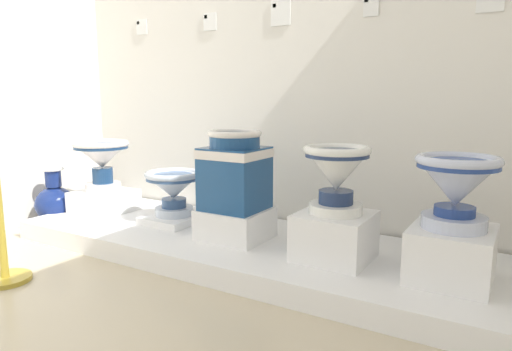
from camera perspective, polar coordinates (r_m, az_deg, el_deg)
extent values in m
cube|color=white|center=(3.13, 3.56, 19.16)|extent=(3.69, 0.06, 2.91)
cube|color=white|center=(2.78, -1.81, -8.83)|extent=(2.96, 0.95, 0.12)
cube|color=white|center=(3.52, -18.36, -3.04)|extent=(0.37, 0.38, 0.15)
cylinder|color=white|center=(3.50, -18.45, -1.36)|extent=(0.25, 0.25, 0.06)
cylinder|color=navy|center=(3.48, -18.52, 0.03)|extent=(0.14, 0.14, 0.11)
cone|color=white|center=(3.46, -18.65, 2.34)|extent=(0.38, 0.38, 0.17)
cylinder|color=navy|center=(3.45, -18.71, 3.43)|extent=(0.38, 0.38, 0.03)
torus|color=white|center=(3.45, -18.73, 3.76)|extent=(0.39, 0.39, 0.04)
cylinder|color=navy|center=(3.45, -18.73, 3.68)|extent=(0.27, 0.27, 0.01)
cube|color=white|center=(3.12, -10.11, -5.26)|extent=(0.33, 0.37, 0.05)
cylinder|color=silver|center=(3.11, -10.14, -4.36)|extent=(0.25, 0.25, 0.05)
cylinder|color=#35527E|center=(3.09, -10.17, -3.35)|extent=(0.16, 0.16, 0.06)
cone|color=silver|center=(3.07, -10.23, -1.34)|extent=(0.36, 0.36, 0.16)
cylinder|color=#35527E|center=(3.06, -10.26, -0.22)|extent=(0.35, 0.35, 0.03)
torus|color=silver|center=(3.06, -10.27, 0.14)|extent=(0.37, 0.37, 0.04)
cylinder|color=#35527E|center=(3.06, -10.27, 0.05)|extent=(0.25, 0.25, 0.01)
cube|color=white|center=(2.71, -2.59, -5.98)|extent=(0.38, 0.35, 0.18)
cube|color=navy|center=(2.65, -2.64, -0.36)|extent=(0.33, 0.32, 0.36)
cube|color=white|center=(2.63, -2.66, 2.76)|extent=(0.34, 0.33, 0.05)
cylinder|color=navy|center=(2.62, -2.67, 4.38)|extent=(0.29, 0.29, 0.08)
torus|color=white|center=(2.62, -2.68, 5.24)|extent=(0.31, 0.31, 0.04)
cube|color=white|center=(2.40, 9.76, -7.42)|extent=(0.36, 0.37, 0.24)
cylinder|color=white|center=(2.36, 9.86, -4.04)|extent=(0.27, 0.27, 0.05)
cylinder|color=navy|center=(2.35, 9.90, -2.64)|extent=(0.17, 0.17, 0.07)
cone|color=white|center=(2.33, 10.00, 0.65)|extent=(0.32, 0.32, 0.20)
cylinder|color=navy|center=(2.31, 10.06, 2.66)|extent=(0.32, 0.32, 0.03)
torus|color=white|center=(2.31, 10.07, 3.15)|extent=(0.34, 0.34, 0.04)
cylinder|color=navy|center=(2.31, 10.07, 3.03)|extent=(0.23, 0.23, 0.01)
cube|color=white|center=(2.29, 23.10, -8.97)|extent=(0.35, 0.39, 0.24)
cylinder|color=silver|center=(2.24, 23.36, -5.30)|extent=(0.28, 0.28, 0.06)
cylinder|color=navy|center=(2.23, 23.45, -4.03)|extent=(0.18, 0.18, 0.04)
cone|color=silver|center=(2.21, 23.66, -0.89)|extent=(0.35, 0.35, 0.21)
cylinder|color=navy|center=(2.20, 23.81, 1.25)|extent=(0.35, 0.35, 0.03)
torus|color=silver|center=(2.19, 23.85, 1.77)|extent=(0.36, 0.36, 0.04)
cylinder|color=navy|center=(2.19, 23.84, 1.64)|extent=(0.25, 0.25, 0.01)
cube|color=white|center=(3.82, -14.01, 17.47)|extent=(0.11, 0.01, 0.11)
cube|color=slate|center=(3.85, -14.43, 17.91)|extent=(0.02, 0.01, 0.02)
cube|color=white|center=(3.40, -5.74, 18.49)|extent=(0.11, 0.01, 0.12)
cube|color=#5B9E4C|center=(3.42, -6.25, 19.02)|extent=(0.02, 0.01, 0.02)
cube|color=white|center=(3.10, 3.08, 19.54)|extent=(0.14, 0.01, 0.16)
cube|color=#5B9E4C|center=(3.13, 2.32, 20.34)|extent=(0.02, 0.01, 0.02)
cube|color=white|center=(2.87, 14.13, 19.77)|extent=(0.09, 0.01, 0.12)
cube|color=slate|center=(2.89, 13.57, 20.44)|extent=(0.02, 0.01, 0.02)
cylinder|color=white|center=(3.74, -23.55, -5.48)|extent=(0.17, 0.17, 0.03)
ellipsoid|color=navy|center=(3.71, -23.70, -3.29)|extent=(0.28, 0.28, 0.26)
cylinder|color=navy|center=(3.67, -23.91, -0.27)|extent=(0.11, 0.11, 0.13)
torus|color=white|center=(3.66, -23.98, 0.75)|extent=(0.15, 0.15, 0.02)
cylinder|color=gold|center=(2.76, -28.68, -11.22)|extent=(0.25, 0.25, 0.02)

